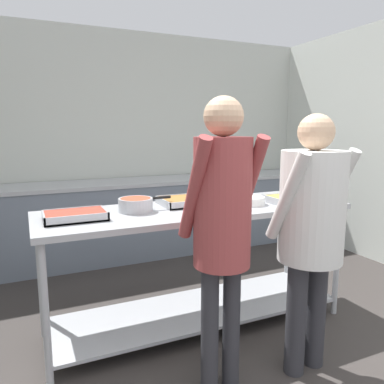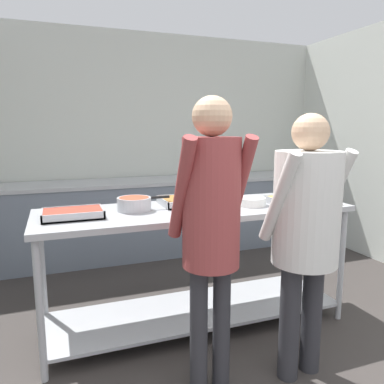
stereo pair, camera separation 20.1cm
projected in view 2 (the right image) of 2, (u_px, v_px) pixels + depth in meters
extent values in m
cube|color=silver|center=(147.00, 143.00, 4.72)|extent=(4.75, 0.06, 2.65)
cube|color=slate|center=(155.00, 218.00, 4.53)|extent=(4.59, 0.62, 0.86)
cube|color=#ADAFB5|center=(155.00, 181.00, 4.45)|extent=(4.59, 0.65, 0.04)
cube|color=black|center=(104.00, 183.00, 4.25)|extent=(0.56, 0.44, 0.02)
cube|color=#ADAFB5|center=(197.00, 210.00, 2.76)|extent=(2.29, 0.72, 0.04)
cube|color=#ADAFB5|center=(196.00, 309.00, 2.89)|extent=(2.21, 0.64, 0.02)
cylinder|color=#ADAFB5|center=(40.00, 312.00, 2.18)|extent=(0.04, 0.04, 0.88)
cylinder|color=#ADAFB5|center=(341.00, 265.00, 2.92)|extent=(0.04, 0.04, 0.88)
cylinder|color=#ADAFB5|center=(43.00, 274.00, 2.75)|extent=(0.04, 0.04, 0.88)
cylinder|color=#ADAFB5|center=(294.00, 243.00, 3.49)|extent=(0.04, 0.04, 0.88)
cube|color=#ADAFB5|center=(73.00, 217.00, 2.44)|extent=(0.39, 0.26, 0.01)
cube|color=#B23D2D|center=(73.00, 213.00, 2.44)|extent=(0.36, 0.24, 0.04)
cube|color=#ADAFB5|center=(74.00, 218.00, 2.32)|extent=(0.39, 0.01, 0.05)
cube|color=#ADAFB5|center=(72.00, 210.00, 2.55)|extent=(0.39, 0.01, 0.05)
cube|color=#ADAFB5|center=(42.00, 216.00, 2.37)|extent=(0.01, 0.26, 0.05)
cube|color=#ADAFB5|center=(102.00, 211.00, 2.50)|extent=(0.01, 0.26, 0.05)
cylinder|color=#ADAFB5|center=(134.00, 204.00, 2.64)|extent=(0.24, 0.24, 0.09)
cylinder|color=#B7472D|center=(134.00, 198.00, 2.64)|extent=(0.21, 0.21, 0.01)
cylinder|color=black|center=(160.00, 197.00, 2.70)|extent=(0.14, 0.02, 0.02)
cube|color=#ADAFB5|center=(192.00, 203.00, 2.89)|extent=(0.49, 0.32, 0.01)
cube|color=#9E6B33|center=(192.00, 200.00, 2.88)|extent=(0.46, 0.30, 0.04)
cube|color=#ADAFB5|center=(200.00, 204.00, 2.74)|extent=(0.49, 0.01, 0.05)
cube|color=#ADAFB5|center=(186.00, 197.00, 3.03)|extent=(0.49, 0.01, 0.05)
cube|color=#ADAFB5|center=(162.00, 202.00, 2.80)|extent=(0.01, 0.32, 0.05)
cube|color=#ADAFB5|center=(220.00, 198.00, 2.96)|extent=(0.01, 0.32, 0.05)
cylinder|color=white|center=(251.00, 204.00, 2.84)|extent=(0.24, 0.24, 0.01)
cylinder|color=white|center=(251.00, 203.00, 2.83)|extent=(0.23, 0.23, 0.01)
cylinder|color=white|center=(251.00, 201.00, 2.83)|extent=(0.23, 0.23, 0.01)
cylinder|color=white|center=(251.00, 200.00, 2.83)|extent=(0.23, 0.23, 0.01)
cylinder|color=white|center=(251.00, 198.00, 2.83)|extent=(0.23, 0.23, 0.01)
cube|color=#ADAFB5|center=(302.00, 203.00, 2.90)|extent=(0.50, 0.29, 0.01)
cube|color=gold|center=(302.00, 200.00, 2.89)|extent=(0.47, 0.27, 0.04)
cube|color=#ADAFB5|center=(313.00, 203.00, 2.76)|extent=(0.50, 0.01, 0.05)
cube|color=#ADAFB5|center=(291.00, 197.00, 3.02)|extent=(0.50, 0.01, 0.05)
cube|color=#ADAFB5|center=(275.00, 202.00, 2.81)|extent=(0.01, 0.29, 0.05)
cube|color=#ADAFB5|center=(327.00, 198.00, 2.97)|extent=(0.01, 0.29, 0.05)
cylinder|color=#2D2D33|center=(290.00, 322.00, 2.23)|extent=(0.12, 0.12, 0.71)
cylinder|color=#2D2D33|center=(312.00, 316.00, 2.31)|extent=(0.12, 0.12, 0.71)
cylinder|color=silver|center=(279.00, 198.00, 2.05)|extent=(0.10, 0.31, 0.54)
cylinder|color=silver|center=(333.00, 193.00, 2.23)|extent=(0.10, 0.31, 0.54)
cylinder|color=silver|center=(307.00, 208.00, 2.15)|extent=(0.38, 0.38, 0.66)
sphere|color=tan|center=(311.00, 132.00, 2.08)|extent=(0.21, 0.21, 0.21)
cylinder|color=#2D2D33|center=(199.00, 332.00, 2.09)|extent=(0.10, 0.10, 0.76)
cylinder|color=#2D2D33|center=(221.00, 327.00, 2.14)|extent=(0.10, 0.10, 0.76)
cylinder|color=#993D3D|center=(182.00, 190.00, 1.92)|extent=(0.08, 0.32, 0.57)
cylinder|color=#993D3D|center=(239.00, 186.00, 2.04)|extent=(0.08, 0.32, 0.57)
cylinder|color=#993D3D|center=(211.00, 203.00, 1.99)|extent=(0.31, 0.31, 0.70)
sphere|color=tan|center=(212.00, 116.00, 1.92)|extent=(0.21, 0.21, 0.21)
cylinder|color=brown|center=(241.00, 168.00, 4.72)|extent=(0.07, 0.07, 0.21)
cone|color=brown|center=(241.00, 156.00, 4.70)|extent=(0.07, 0.07, 0.08)
cylinder|color=black|center=(242.00, 152.00, 4.69)|extent=(0.03, 0.03, 0.02)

